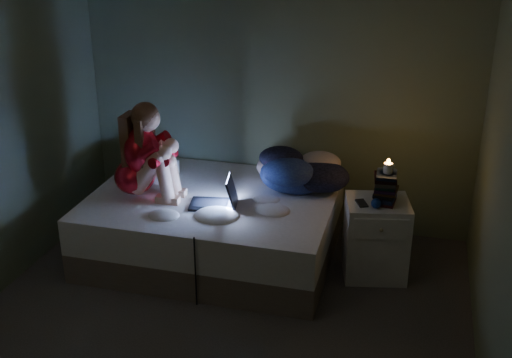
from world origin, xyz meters
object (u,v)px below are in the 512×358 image
(woman, at_px, (133,149))
(nightstand, at_px, (376,238))
(phone, at_px, (360,201))
(bed, at_px, (213,225))
(candle, at_px, (388,167))
(laptop, at_px, (212,191))

(woman, height_order, nightstand, woman)
(phone, bearing_deg, bed, 167.83)
(nightstand, xyz_separation_m, candle, (0.05, 0.00, 0.63))
(woman, xyz_separation_m, laptop, (0.69, -0.03, -0.28))
(nightstand, relative_size, candle, 8.22)
(woman, bearing_deg, bed, 13.23)
(laptop, distance_m, candle, 1.41)
(nightstand, bearing_deg, woman, 173.17)
(bed, height_order, phone, phone)
(candle, height_order, phone, candle)
(candle, xyz_separation_m, phone, (-0.19, -0.05, -0.29))
(woman, height_order, phone, woman)
(bed, height_order, nightstand, nightstand)
(bed, bearing_deg, nightstand, 1.23)
(laptop, bearing_deg, candle, -1.04)
(candle, bearing_deg, woman, -174.77)
(nightstand, distance_m, candle, 0.63)
(woman, bearing_deg, phone, 3.48)
(bed, distance_m, phone, 1.30)
(laptop, distance_m, phone, 1.19)
(woman, relative_size, phone, 5.93)
(laptop, bearing_deg, woman, 167.12)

